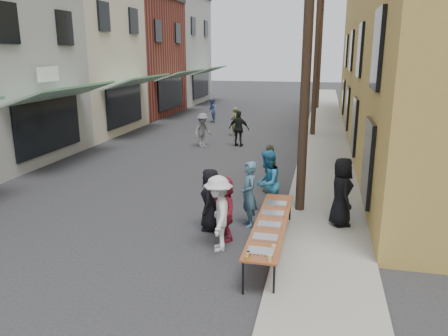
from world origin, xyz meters
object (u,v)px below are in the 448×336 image
at_px(serving_table, 271,224).
at_px(server, 341,192).
at_px(utility_pole_near, 307,49).
at_px(utility_pole_far, 320,51).
at_px(guest_front_a, 211,200).
at_px(guest_front_c, 267,183).
at_px(utility_pole_mid, 317,51).
at_px(catering_tray_sausage, 261,252).

relative_size(serving_table, server, 2.25).
relative_size(utility_pole_near, utility_pole_far, 1.00).
xyz_separation_m(guest_front_a, server, (3.24, 0.82, 0.18)).
distance_m(utility_pole_far, server, 25.19).
xyz_separation_m(utility_pole_far, guest_front_c, (-0.90, -24.43, -3.56)).
bearing_deg(utility_pole_mid, catering_tray_sausage, -91.74).
relative_size(utility_pole_far, guest_front_a, 5.58).
distance_m(serving_table, server, 2.44).
xyz_separation_m(serving_table, server, (1.57, 1.85, 0.28)).
height_order(utility_pole_far, server, utility_pole_far).
xyz_separation_m(utility_pole_far, server, (1.07, -24.92, -3.51)).
bearing_deg(guest_front_a, utility_pole_mid, 168.66).
bearing_deg(server, utility_pole_near, 34.43).
bearing_deg(server, catering_tray_sausage, 141.04).
relative_size(utility_pole_mid, guest_front_c, 4.81).
distance_m(serving_table, guest_front_a, 1.96).
xyz_separation_m(utility_pole_near, guest_front_a, (-2.17, -1.75, -3.69)).
relative_size(utility_pole_mid, guest_front_a, 5.58).
bearing_deg(utility_pole_far, server, -87.54).
height_order(utility_pole_near, server, utility_pole_near).
bearing_deg(utility_pole_mid, server, -85.26).
xyz_separation_m(utility_pole_far, guest_front_a, (-2.17, -25.75, -3.69)).
bearing_deg(serving_table, utility_pole_mid, 88.06).
bearing_deg(serving_table, utility_pole_far, 88.93).
distance_m(utility_pole_far, serving_table, 27.04).
relative_size(utility_pole_far, serving_table, 2.25).
bearing_deg(guest_front_a, server, 101.87).
relative_size(guest_front_c, server, 1.05).
bearing_deg(utility_pole_near, utility_pole_far, 90.00).
height_order(utility_pole_far, catering_tray_sausage, utility_pole_far).
bearing_deg(catering_tray_sausage, utility_pole_mid, 88.26).
height_order(utility_pole_near, utility_pole_far, same).
bearing_deg(catering_tray_sausage, server, 65.82).
height_order(utility_pole_far, guest_front_c, utility_pole_far).
bearing_deg(utility_pole_far, utility_pole_mid, -90.00).
height_order(utility_pole_near, serving_table, utility_pole_near).
height_order(utility_pole_mid, serving_table, utility_pole_mid).
distance_m(utility_pole_mid, guest_front_a, 14.40).
xyz_separation_m(utility_pole_mid, server, (1.07, -12.92, -3.51)).
height_order(utility_pole_far, serving_table, utility_pole_far).
bearing_deg(server, utility_pole_far, -12.32).
bearing_deg(catering_tray_sausage, utility_pole_near, 83.55).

